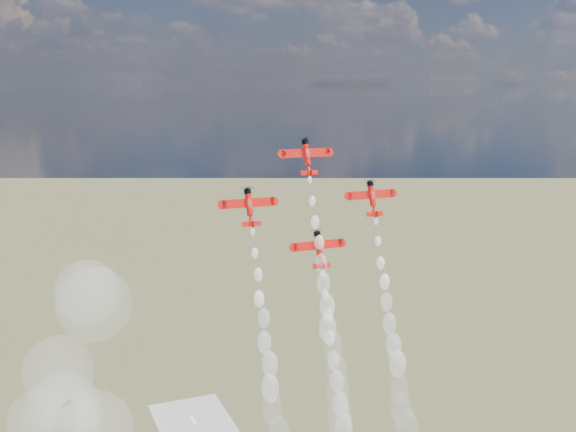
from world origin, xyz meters
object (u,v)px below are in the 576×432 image
Objects in this scene: plane_right at (372,198)px; plane_slot at (319,249)px; plane_lead at (307,156)px; plane_left at (249,206)px.

plane_right reaches higher than plane_slot.
plane_lead is 18.36m from plane_left.
plane_right is 18.36m from plane_slot.
plane_slot is (15.04, -3.48, -9.94)m from plane_left.
plane_lead is at bearing 166.97° from plane_right.
plane_left is 30.09m from plane_right.
plane_left is 1.00× the size of plane_right.
plane_lead reaches higher than plane_slot.
plane_right is at bearing 13.03° from plane_slot.
plane_left is at bearing 166.97° from plane_slot.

